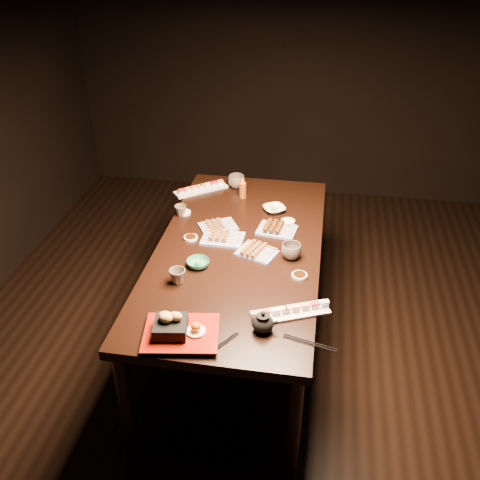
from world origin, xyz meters
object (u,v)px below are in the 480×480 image
object	(u,v)px
yakitori_plate_center	(223,235)
yakitori_plate_left	(218,224)
condiment_bottle	(243,188)
edamame_bowl_cream	(274,209)
sushi_platter_near	(291,310)
edamame_bowl_green	(198,263)
teacup_far_right	(236,182)
dining_table	(239,301)
yakitori_plate_right	(257,250)
sushi_platter_far	(201,187)
teacup_near_left	(178,276)
teacup_mid_right	(291,251)
teapot	(263,322)
tempura_tray	(181,326)
teacup_far_left	(181,211)

from	to	relation	value
yakitori_plate_center	yakitori_plate_left	size ratio (longest dim) A/B	1.12
yakitori_plate_left	condiment_bottle	world-z (taller)	condiment_bottle
yakitori_plate_center	edamame_bowl_cream	distance (m)	0.46
sushi_platter_near	yakitori_plate_center	size ratio (longest dim) A/B	1.57
edamame_bowl_green	teacup_far_right	xyz separation A→B (m)	(0.04, 0.95, 0.02)
dining_table	sushi_platter_near	size ratio (longest dim) A/B	4.95
yakitori_plate_right	dining_table	bearing A→B (deg)	178.21
sushi_platter_far	yakitori_plate_left	distance (m)	0.50
teacup_near_left	teacup_mid_right	xyz separation A→B (m)	(0.54, 0.32, 0.00)
edamame_bowl_cream	teapot	distance (m)	1.10
tempura_tray	teacup_mid_right	xyz separation A→B (m)	(0.42, 0.70, -0.02)
sushi_platter_far	yakitori_plate_center	bearing A→B (deg)	76.00
teacup_near_left	teacup_far_right	size ratio (longest dim) A/B	0.76
tempura_tray	sushi_platter_far	bearing A→B (deg)	90.73
teacup_far_right	dining_table	bearing A→B (deg)	-79.34
sushi_platter_near	yakitori_plate_right	world-z (taller)	yakitori_plate_right
tempura_tray	teacup_near_left	world-z (taller)	tempura_tray
yakitori_plate_right	teacup_far_left	distance (m)	0.62
sushi_platter_near	teacup_far_right	bearing A→B (deg)	86.84
edamame_bowl_cream	teacup_far_left	bearing A→B (deg)	-165.52
teapot	sushi_platter_far	bearing A→B (deg)	109.39
yakitori_plate_left	tempura_tray	world-z (taller)	tempura_tray
teacup_near_left	condiment_bottle	xyz separation A→B (m)	(0.17, 0.97, 0.03)
condiment_bottle	yakitori_plate_left	bearing A→B (deg)	-101.13
dining_table	edamame_bowl_green	world-z (taller)	edamame_bowl_green
yakitori_plate_right	edamame_bowl_green	xyz separation A→B (m)	(-0.29, -0.17, -0.01)
sushi_platter_far	yakitori_plate_left	size ratio (longest dim) A/B	1.74
dining_table	teacup_far_right	bearing A→B (deg)	91.56
dining_table	tempura_tray	bearing A→B (deg)	-108.64
condiment_bottle	dining_table	bearing A→B (deg)	-82.93
edamame_bowl_green	edamame_bowl_cream	size ratio (longest dim) A/B	0.91
teacup_far_left	teacup_far_right	xyz separation A→B (m)	(0.27, 0.44, 0.01)
teacup_far_right	teapot	xyz separation A→B (m)	(0.36, -1.39, 0.01)
yakitori_plate_left	teapot	distance (m)	0.93
yakitori_plate_left	teacup_far_left	size ratio (longest dim) A/B	2.91
edamame_bowl_green	teapot	size ratio (longest dim) A/B	1.02
yakitori_plate_right	teacup_mid_right	xyz separation A→B (m)	(0.19, -0.01, 0.02)
sushi_platter_near	sushi_platter_far	bearing A→B (deg)	96.95
tempura_tray	yakitori_plate_center	bearing A→B (deg)	79.41
teacup_near_left	teapot	world-z (taller)	teapot
condiment_bottle	teacup_far_left	bearing A→B (deg)	-138.34
yakitori_plate_center	yakitori_plate_right	size ratio (longest dim) A/B	1.14
yakitori_plate_right	teacup_far_right	size ratio (longest dim) A/B	1.86
sushi_platter_far	tempura_tray	size ratio (longest dim) A/B	1.11
teacup_mid_right	condiment_bottle	distance (m)	0.75
yakitori_plate_left	teapot	size ratio (longest dim) A/B	1.78
yakitori_plate_center	dining_table	bearing A→B (deg)	-32.09
condiment_bottle	yakitori_plate_right	bearing A→B (deg)	-74.21
yakitori_plate_center	teapot	world-z (taller)	teapot
yakitori_plate_left	teacup_near_left	size ratio (longest dim) A/B	2.50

